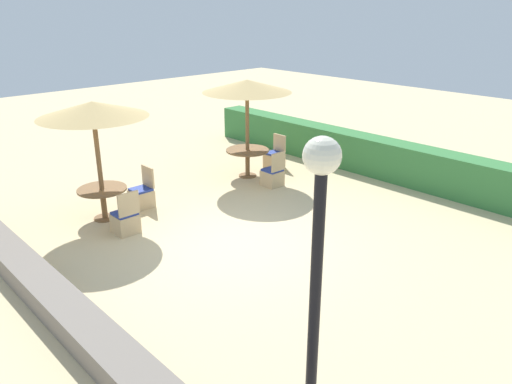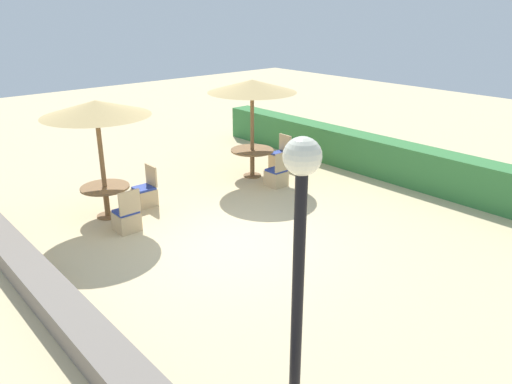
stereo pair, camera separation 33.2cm
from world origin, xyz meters
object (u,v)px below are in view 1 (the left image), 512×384
at_px(patio_chair_front_left_north, 142,196).
at_px(patio_chair_front_left_east, 126,221).
at_px(patio_chair_back_left_north, 275,159).
at_px(patio_chair_back_left_east, 273,176).
at_px(parasol_back_left, 247,87).
at_px(round_table_back_left, 247,155).
at_px(round_table_front_left, 103,195).
at_px(lamp_post, 318,235).
at_px(parasol_front_left, 93,110).

xyz_separation_m(patio_chair_front_left_north, patio_chair_front_left_east, (1.00, -0.99, 0.00)).
distance_m(patio_chair_back_left_north, patio_chair_back_left_east, 1.54).
bearing_deg(parasol_back_left, round_table_back_left, 180.00).
xyz_separation_m(round_table_front_left, patio_chair_front_left_east, (0.96, -0.02, -0.29)).
bearing_deg(round_table_front_left, patio_chair_front_left_north, 91.99).
relative_size(patio_chair_back_left_east, patio_chair_front_left_north, 1.00).
bearing_deg(lamp_post, parasol_back_left, 142.16).
bearing_deg(patio_chair_back_left_north, patio_chair_back_left_east, 132.88).
relative_size(lamp_post, patio_chair_back_left_north, 3.57).
height_order(round_table_back_left, parasol_front_left, parasol_front_left).
bearing_deg(patio_chair_back_left_north, patio_chair_front_left_east, 100.39).
bearing_deg(patio_chair_front_left_east, parasol_front_left, 88.56).
relative_size(lamp_post, parasol_front_left, 1.29).
bearing_deg(parasol_front_left, patio_chair_back_left_east, 75.93).
relative_size(patio_chair_back_left_north, patio_chair_front_left_east, 1.00).
bearing_deg(parasol_front_left, round_table_front_left, -90.00).
bearing_deg(round_table_back_left, patio_chair_front_left_east, -77.57).
xyz_separation_m(parasol_front_left, patio_chair_front_left_north, (-0.03, 0.96, -2.13)).
relative_size(round_table_back_left, patio_chair_back_left_north, 1.24).
bearing_deg(round_table_back_left, parasol_back_left, 0.00).
distance_m(lamp_post, patio_chair_back_left_north, 9.57).
distance_m(patio_chair_front_left_north, patio_chair_front_left_east, 1.40).
height_order(lamp_post, round_table_back_left, lamp_post).
height_order(round_table_back_left, patio_chair_back_left_east, patio_chair_back_left_east).
relative_size(round_table_back_left, patio_chair_back_left_east, 1.24).
height_order(patio_chair_front_left_north, patio_chair_front_left_east, same).
relative_size(round_table_front_left, patio_chair_front_left_east, 1.12).
height_order(round_table_back_left, patio_chair_front_left_east, patio_chair_front_left_east).
xyz_separation_m(lamp_post, patio_chair_front_left_east, (-5.86, 1.06, -2.09)).
distance_m(parasol_back_left, round_table_back_left, 1.81).
xyz_separation_m(parasol_back_left, patio_chair_front_left_east, (0.93, -4.22, -2.16)).
height_order(parasol_back_left, patio_chair_front_left_north, parasol_back_left).
distance_m(parasol_back_left, patio_chair_back_left_east, 2.38).
bearing_deg(patio_chair_back_left_east, patio_chair_front_left_east, 178.95).
bearing_deg(patio_chair_back_left_east, parasol_back_left, 87.39).
xyz_separation_m(round_table_front_left, patio_chair_front_left_north, (-0.03, 0.96, -0.29)).
height_order(patio_chair_back_left_east, parasol_front_left, parasol_front_left).
xyz_separation_m(lamp_post, parasol_back_left, (-6.79, 5.28, 0.07)).
bearing_deg(patio_chair_front_left_north, patio_chair_front_left_east, 135.24).
xyz_separation_m(lamp_post, patio_chair_front_left_north, (-6.86, 2.05, -2.09)).
bearing_deg(parasol_front_left, patio_chair_front_left_north, 91.99).
xyz_separation_m(patio_chair_back_left_north, round_table_front_left, (0.01, -5.28, 0.29)).
height_order(parasol_back_left, round_table_back_left, parasol_back_left).
bearing_deg(parasol_front_left, parasol_back_left, 89.55).
xyz_separation_m(parasol_back_left, round_table_front_left, (-0.03, -4.20, -1.87)).
height_order(patio_chair_back_left_north, patio_chair_front_left_north, same).
bearing_deg(patio_chair_front_left_north, parasol_back_left, -91.18).
xyz_separation_m(parasol_back_left, patio_chair_front_left_north, (-0.07, -3.23, -2.16)).
relative_size(round_table_front_left, patio_chair_front_left_north, 1.12).
bearing_deg(round_table_front_left, round_table_back_left, 89.55).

